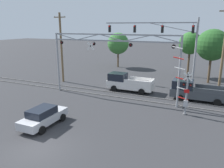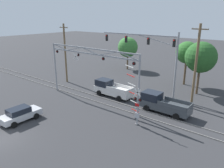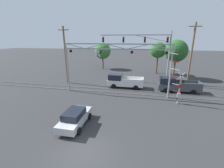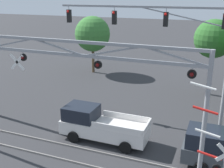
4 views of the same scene
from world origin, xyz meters
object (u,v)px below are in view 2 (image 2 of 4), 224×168
(crossing_signal_mast, at_px, (136,106))
(sedan_waiting, at_px, (20,114))
(utility_pole_right, at_px, (196,67))
(background_tree_far_right_verge, at_px, (128,47))
(pickup_truck_lead, at_px, (111,89))
(traffic_signal_span, at_px, (155,50))
(background_tree_far_left_verge, at_px, (201,57))
(crossing_gantry, at_px, (90,62))
(pickup_truck_following, at_px, (162,104))
(background_tree_beyond_span, at_px, (187,53))
(utility_pole_left, at_px, (65,53))

(crossing_signal_mast, bearing_deg, sedan_waiting, -145.05)
(utility_pole_right, height_order, background_tree_far_right_verge, utility_pole_right)
(pickup_truck_lead, bearing_deg, traffic_signal_span, 47.13)
(background_tree_far_left_verge, xyz_separation_m, background_tree_far_right_verge, (-16.18, 6.10, -0.72))
(utility_pole_right, xyz_separation_m, background_tree_far_right_verge, (-17.34, 11.61, -0.56))
(crossing_gantry, xyz_separation_m, crossing_signal_mast, (7.86, -1.66, -3.11))
(crossing_gantry, height_order, pickup_truck_following, crossing_gantry)
(pickup_truck_following, height_order, background_tree_far_right_verge, background_tree_far_right_verge)
(crossing_gantry, height_order, background_tree_beyond_span, crossing_gantry)
(utility_pole_left, bearing_deg, crossing_signal_mast, -17.72)
(utility_pole_right, relative_size, background_tree_beyond_span, 1.43)
(traffic_signal_span, distance_m, pickup_truck_lead, 7.83)
(utility_pole_right, bearing_deg, background_tree_far_right_verge, 146.19)
(crossing_signal_mast, height_order, pickup_truck_following, crossing_signal_mast)
(crossing_gantry, relative_size, background_tree_beyond_span, 2.07)
(utility_pole_left, bearing_deg, crossing_gantry, -22.36)
(pickup_truck_following, distance_m, background_tree_far_left_verge, 9.71)
(pickup_truck_lead, height_order, utility_pole_left, utility_pole_left)
(pickup_truck_lead, relative_size, sedan_waiting, 1.34)
(crossing_signal_mast, height_order, background_tree_beyond_span, background_tree_beyond_span)
(crossing_signal_mast, bearing_deg, background_tree_beyond_span, 94.44)
(pickup_truck_lead, xyz_separation_m, background_tree_far_left_verge, (8.99, 8.18, 4.22))
(utility_pole_left, bearing_deg, pickup_truck_lead, -3.15)
(pickup_truck_lead, relative_size, utility_pole_right, 0.57)
(pickup_truck_following, bearing_deg, traffic_signal_span, 128.46)
(traffic_signal_span, bearing_deg, utility_pole_right, -15.04)
(sedan_waiting, bearing_deg, crossing_gantry, 76.57)
(pickup_truck_following, distance_m, utility_pole_left, 18.22)
(background_tree_far_right_verge, bearing_deg, background_tree_far_left_verge, -20.67)
(crossing_signal_mast, xyz_separation_m, background_tree_far_left_verge, (1.80, 13.11, 3.17))
(crossing_signal_mast, bearing_deg, background_tree_far_right_verge, 126.82)
(utility_pole_left, height_order, background_tree_far_right_verge, utility_pole_left)
(sedan_waiting, xyz_separation_m, utility_pole_left, (-7.23, 12.40, 4.10))
(traffic_signal_span, xyz_separation_m, pickup_truck_following, (3.82, -4.81, -5.14))
(crossing_gantry, height_order, pickup_truck_lead, crossing_gantry)
(crossing_signal_mast, relative_size, pickup_truck_following, 1.04)
(sedan_waiting, xyz_separation_m, utility_pole_right, (12.86, 14.53, 4.30))
(pickup_truck_lead, height_order, background_tree_far_right_verge, background_tree_far_right_verge)
(pickup_truck_lead, relative_size, pickup_truck_following, 0.96)
(pickup_truck_following, bearing_deg, pickup_truck_lead, 176.44)
(crossing_gantry, bearing_deg, crossing_signal_mast, -11.93)
(pickup_truck_lead, relative_size, background_tree_beyond_span, 0.81)
(crossing_gantry, height_order, utility_pole_right, utility_pole_right)
(pickup_truck_lead, height_order, utility_pole_right, utility_pole_right)
(background_tree_far_left_verge, bearing_deg, background_tree_far_right_verge, 159.33)
(background_tree_far_right_verge, bearing_deg, utility_pole_right, -33.81)
(pickup_truck_lead, bearing_deg, crossing_signal_mast, -34.42)
(traffic_signal_span, distance_m, utility_pole_right, 6.45)
(sedan_waiting, distance_m, background_tree_beyond_span, 25.13)
(background_tree_beyond_span, bearing_deg, background_tree_far_left_verge, -45.81)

